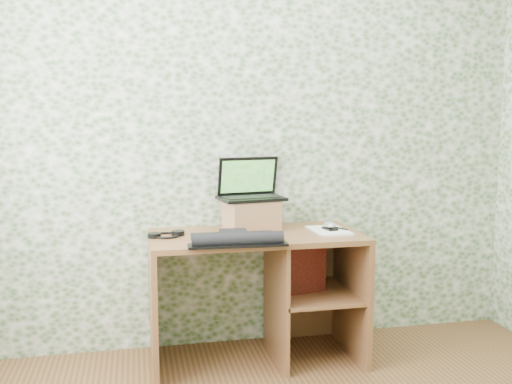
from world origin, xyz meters
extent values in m
plane|color=white|center=(0.00, 1.75, 1.30)|extent=(3.50, 0.00, 3.50)
cube|color=brown|center=(0.00, 1.44, 0.73)|extent=(1.20, 0.60, 0.03)
cube|color=brown|center=(-0.58, 1.44, 0.36)|extent=(0.03, 0.60, 0.72)
cube|color=brown|center=(0.58, 1.44, 0.36)|extent=(0.03, 0.60, 0.72)
cube|color=brown|center=(0.12, 1.44, 0.36)|extent=(0.02, 0.56, 0.72)
cube|color=brown|center=(0.35, 1.44, 0.38)|extent=(0.46, 0.56, 0.02)
cube|color=brown|center=(0.36, 1.73, 0.36)|extent=(0.48, 0.02, 0.72)
cube|color=#A36D49|center=(0.00, 1.58, 0.84)|extent=(0.33, 0.29, 0.18)
cube|color=black|center=(0.00, 1.58, 0.93)|extent=(0.41, 0.31, 0.02)
cube|color=black|center=(0.00, 1.58, 0.95)|extent=(0.34, 0.19, 0.00)
cube|color=black|center=(0.00, 1.69, 1.06)|extent=(0.38, 0.12, 0.23)
cube|color=#1B601C|center=(0.00, 1.68, 1.06)|extent=(0.34, 0.10, 0.20)
cube|color=black|center=(-0.16, 1.28, 0.77)|extent=(0.46, 0.18, 0.04)
cube|color=black|center=(-0.16, 1.28, 0.78)|extent=(0.15, 0.15, 0.06)
cylinder|color=black|center=(-0.16, 1.16, 0.79)|extent=(0.48, 0.09, 0.07)
cube|color=black|center=(-0.16, 1.15, 0.76)|extent=(0.52, 0.13, 0.01)
torus|color=black|center=(-0.50, 1.47, 0.76)|extent=(0.19, 0.19, 0.01)
cylinder|color=black|center=(-0.57, 1.45, 0.76)|extent=(0.07, 0.07, 0.03)
cylinder|color=black|center=(-0.44, 1.49, 0.76)|extent=(0.07, 0.07, 0.03)
cube|color=white|center=(0.43, 1.41, 0.76)|extent=(0.21, 0.29, 0.01)
ellipsoid|color=#B4B4B7|center=(0.43, 1.41, 0.78)|extent=(0.08, 0.11, 0.04)
cylinder|color=black|center=(0.49, 1.43, 0.77)|extent=(0.07, 0.13, 0.01)
cube|color=maroon|center=(0.29, 1.44, 0.54)|extent=(0.27, 0.14, 0.30)
camera|label=1|loc=(-0.66, -1.68, 1.41)|focal=40.00mm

